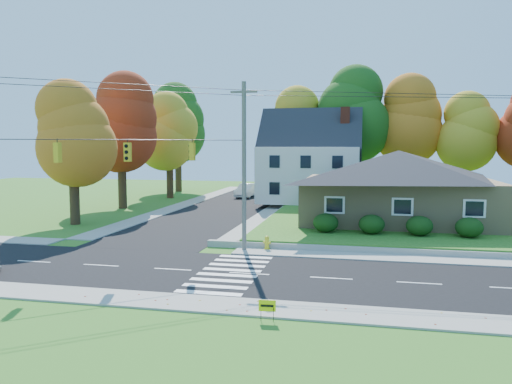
# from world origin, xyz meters

# --- Properties ---
(ground) EXTENTS (120.00, 120.00, 0.00)m
(ground) POSITION_xyz_m (0.00, 0.00, 0.00)
(ground) COLOR #3D7923
(road_main) EXTENTS (90.00, 8.00, 0.02)m
(road_main) POSITION_xyz_m (0.00, 0.00, 0.01)
(road_main) COLOR black
(road_main) RESTS_ON ground
(road_cross) EXTENTS (8.00, 44.00, 0.02)m
(road_cross) POSITION_xyz_m (-8.00, 26.00, 0.01)
(road_cross) COLOR black
(road_cross) RESTS_ON ground
(sidewalk_north) EXTENTS (90.00, 2.00, 0.08)m
(sidewalk_north) POSITION_xyz_m (0.00, 5.00, 0.04)
(sidewalk_north) COLOR #9C9A90
(sidewalk_north) RESTS_ON ground
(sidewalk_south) EXTENTS (90.00, 2.00, 0.08)m
(sidewalk_south) POSITION_xyz_m (0.00, -5.00, 0.04)
(sidewalk_south) COLOR #9C9A90
(sidewalk_south) RESTS_ON ground
(lawn) EXTENTS (30.00, 30.00, 0.50)m
(lawn) POSITION_xyz_m (13.00, 21.00, 0.25)
(lawn) COLOR #3D7923
(lawn) RESTS_ON ground
(ranch_house) EXTENTS (14.60, 10.60, 5.40)m
(ranch_house) POSITION_xyz_m (8.00, 16.00, 3.27)
(ranch_house) COLOR tan
(ranch_house) RESTS_ON lawn
(colonial_house) EXTENTS (10.40, 8.40, 9.60)m
(colonial_house) POSITION_xyz_m (0.04, 28.00, 4.58)
(colonial_house) COLOR silver
(colonial_house) RESTS_ON lawn
(hedge_row) EXTENTS (10.70, 1.70, 1.27)m
(hedge_row) POSITION_xyz_m (7.50, 9.80, 1.14)
(hedge_row) COLOR #163A10
(hedge_row) RESTS_ON lawn
(traffic_infrastructure) EXTENTS (38.10, 10.66, 10.00)m
(traffic_infrastructure) POSITION_xyz_m (-0.15, 1.35, 5.15)
(traffic_infrastructure) COLOR #666059
(traffic_infrastructure) RESTS_ON ground
(tree_lot_0) EXTENTS (6.72, 6.72, 12.51)m
(tree_lot_0) POSITION_xyz_m (-2.00, 34.00, 8.31)
(tree_lot_0) COLOR #3F2A19
(tree_lot_0) RESTS_ON lawn
(tree_lot_1) EXTENTS (7.84, 7.84, 14.60)m
(tree_lot_1) POSITION_xyz_m (4.00, 33.00, 9.61)
(tree_lot_1) COLOR #3F2A19
(tree_lot_1) RESTS_ON lawn
(tree_lot_2) EXTENTS (7.28, 7.28, 13.56)m
(tree_lot_2) POSITION_xyz_m (10.00, 34.00, 8.96)
(tree_lot_2) COLOR #3F2A19
(tree_lot_2) RESTS_ON lawn
(tree_lot_3) EXTENTS (6.16, 6.16, 11.47)m
(tree_lot_3) POSITION_xyz_m (16.00, 33.00, 7.65)
(tree_lot_3) COLOR #3F2A19
(tree_lot_3) RESTS_ON lawn
(tree_west_0) EXTENTS (6.16, 6.16, 11.47)m
(tree_west_0) POSITION_xyz_m (-17.00, 12.00, 7.15)
(tree_west_0) COLOR #3F2A19
(tree_west_0) RESTS_ON ground
(tree_west_1) EXTENTS (7.28, 7.28, 13.56)m
(tree_west_1) POSITION_xyz_m (-18.00, 22.00, 8.46)
(tree_west_1) COLOR #3F2A19
(tree_west_1) RESTS_ON ground
(tree_west_2) EXTENTS (6.72, 6.72, 12.51)m
(tree_west_2) POSITION_xyz_m (-17.00, 32.00, 7.81)
(tree_west_2) COLOR #3F2A19
(tree_west_2) RESTS_ON ground
(tree_west_3) EXTENTS (7.84, 7.84, 14.60)m
(tree_west_3) POSITION_xyz_m (-19.00, 40.00, 9.11)
(tree_west_3) COLOR #3F2A19
(tree_west_3) RESTS_ON ground
(white_car) EXTENTS (2.10, 5.02, 1.61)m
(white_car) POSITION_xyz_m (-8.30, 34.72, 0.83)
(white_car) COLOR white
(white_car) RESTS_ON road_cross
(fire_hydrant) EXTENTS (0.50, 0.39, 0.87)m
(fire_hydrant) POSITION_xyz_m (-0.20, 5.63, 0.42)
(fire_hydrant) COLOR yellow
(fire_hydrant) RESTS_ON ground
(yard_sign) EXTENTS (0.63, 0.08, 0.78)m
(yard_sign) POSITION_xyz_m (2.11, -6.26, 0.56)
(yard_sign) COLOR black
(yard_sign) RESTS_ON ground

